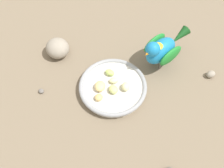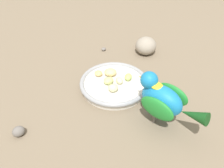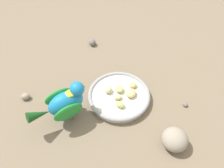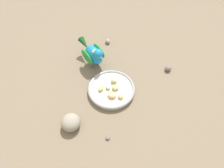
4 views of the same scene
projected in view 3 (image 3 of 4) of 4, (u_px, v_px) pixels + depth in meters
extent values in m
plane|color=#756651|center=(113.00, 103.00, 0.82)|extent=(4.00, 4.00, 0.00)
cylinder|color=beige|center=(119.00, 97.00, 0.82)|extent=(0.19, 0.19, 0.02)
torus|color=#93969B|center=(119.00, 95.00, 0.81)|extent=(0.20, 0.20, 0.01)
ellipsoid|color=#C6D17A|center=(119.00, 89.00, 0.81)|extent=(0.03, 0.03, 0.02)
ellipsoid|color=beige|center=(117.00, 96.00, 0.80)|extent=(0.03, 0.02, 0.02)
ellipsoid|color=#E5C67F|center=(131.00, 93.00, 0.80)|extent=(0.05, 0.05, 0.02)
ellipsoid|color=#B2CC66|center=(120.00, 105.00, 0.78)|extent=(0.04, 0.04, 0.02)
ellipsoid|color=beige|center=(108.00, 90.00, 0.81)|extent=(0.03, 0.04, 0.02)
ellipsoid|color=tan|center=(133.00, 85.00, 0.83)|extent=(0.03, 0.03, 0.02)
cylinder|color=#59544C|center=(68.00, 110.00, 0.78)|extent=(0.01, 0.01, 0.03)
cylinder|color=#59544C|center=(72.00, 116.00, 0.76)|extent=(0.01, 0.01, 0.03)
ellipsoid|color=#197AB7|center=(66.00, 103.00, 0.73)|extent=(0.12, 0.09, 0.07)
ellipsoid|color=#1E7F2D|center=(59.00, 96.00, 0.74)|extent=(0.09, 0.05, 0.06)
ellipsoid|color=#1E7F2D|center=(68.00, 112.00, 0.71)|extent=(0.09, 0.05, 0.06)
cone|color=#144719|center=(39.00, 115.00, 0.70)|extent=(0.08, 0.05, 0.05)
sphere|color=#197AB7|center=(77.00, 89.00, 0.71)|extent=(0.06, 0.06, 0.04)
cone|color=orange|center=(84.00, 87.00, 0.72)|extent=(0.02, 0.02, 0.02)
ellipsoid|color=yellow|center=(70.00, 93.00, 0.71)|extent=(0.04, 0.04, 0.01)
ellipsoid|color=gray|center=(175.00, 139.00, 0.70)|extent=(0.10, 0.10, 0.06)
ellipsoid|color=slate|center=(185.00, 105.00, 0.80)|extent=(0.02, 0.02, 0.01)
ellipsoid|color=slate|center=(92.00, 42.00, 0.99)|extent=(0.03, 0.03, 0.03)
ellipsoid|color=gray|center=(25.00, 97.00, 0.82)|extent=(0.03, 0.02, 0.02)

